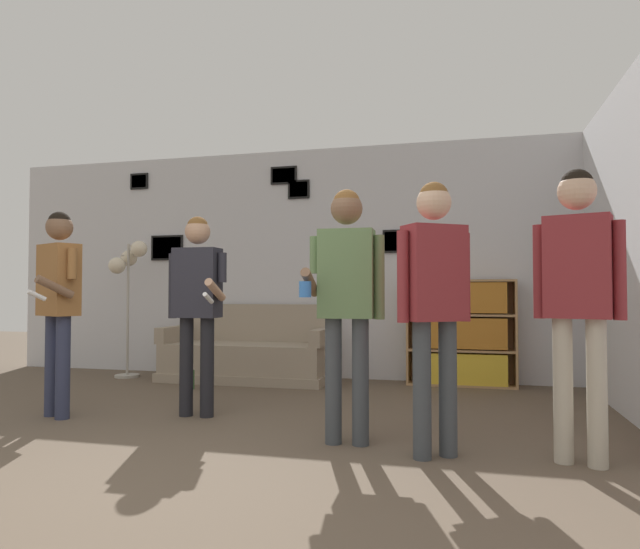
{
  "coord_description": "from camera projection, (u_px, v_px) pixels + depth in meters",
  "views": [
    {
      "loc": [
        1.67,
        -2.21,
        0.99
      ],
      "look_at": [
        0.55,
        2.14,
        1.14
      ],
      "focal_mm": 32.0,
      "sensor_mm": 36.0,
      "label": 1
    }
  ],
  "objects": [
    {
      "name": "couch",
      "position": [
        248.0,
        355.0,
        6.49
      ],
      "size": [
        1.9,
        0.8,
        0.86
      ],
      "color": "gray",
      "rests_on": "ground_plane"
    },
    {
      "name": "person_spectator_near_bookshelf",
      "position": [
        434.0,
        287.0,
        3.45
      ],
      "size": [
        0.42,
        0.37,
        1.67
      ],
      "color": "#3D4247",
      "rests_on": "ground_plane"
    },
    {
      "name": "person_player_foreground_center",
      "position": [
        197.0,
        294.0,
        4.59
      ],
      "size": [
        0.5,
        0.43,
        1.61
      ],
      "color": "black",
      "rests_on": "ground_plane"
    },
    {
      "name": "wall_back",
      "position": [
        320.0,
        262.0,
        6.74
      ],
      "size": [
        8.17,
        0.08,
        2.7
      ],
      "color": "silver",
      "rests_on": "ground_plane"
    },
    {
      "name": "ground_plane",
      "position": [
        80.0,
        516.0,
        2.52
      ],
      "size": [
        20.0,
        20.0,
        0.0
      ],
      "primitive_type": "plane",
      "color": "brown"
    },
    {
      "name": "person_spectator_far_right",
      "position": [
        578.0,
        281.0,
        3.31
      ],
      "size": [
        0.48,
        0.3,
        1.71
      ],
      "color": "#B7AD99",
      "rests_on": "ground_plane"
    },
    {
      "name": "bottle_on_floor",
      "position": [
        191.0,
        378.0,
        5.87
      ],
      "size": [
        0.07,
        0.07,
        0.28
      ],
      "color": "#3D6638",
      "rests_on": "ground_plane"
    },
    {
      "name": "floor_lamp",
      "position": [
        128.0,
        271.0,
        6.73
      ],
      "size": [
        0.4,
        0.44,
        1.61
      ],
      "color": "#ADA89E",
      "rests_on": "ground_plane"
    },
    {
      "name": "bookshelf",
      "position": [
        461.0,
        333.0,
        6.11
      ],
      "size": [
        1.14,
        0.3,
        1.13
      ],
      "color": "#A87F51",
      "rests_on": "ground_plane"
    },
    {
      "name": "person_player_foreground_left",
      "position": [
        58.0,
        291.0,
        4.56
      ],
      "size": [
        0.46,
        0.57,
        1.64
      ],
      "color": "#2D334C",
      "rests_on": "ground_plane"
    },
    {
      "name": "person_watcher_holding_cup",
      "position": [
        346.0,
        287.0,
        3.75
      ],
      "size": [
        0.5,
        0.43,
        1.68
      ],
      "color": "#3D4247",
      "rests_on": "ground_plane"
    }
  ]
}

